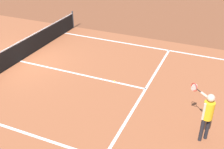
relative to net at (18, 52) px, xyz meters
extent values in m
plane|color=brown|center=(0.00, 0.00, -0.49)|extent=(60.00, 60.00, 0.00)
cube|color=#9E5433|center=(0.00, 0.00, -0.49)|extent=(10.62, 24.40, 0.00)
cube|color=white|center=(4.11, -5.95, -0.49)|extent=(0.10, 11.89, 0.01)
cube|color=white|center=(0.00, -6.40, -0.49)|extent=(8.22, 0.10, 0.01)
cube|color=white|center=(0.00, -3.20, -0.49)|extent=(0.10, 6.40, 0.01)
cylinder|color=#33383D|center=(5.13, 0.00, 0.04)|extent=(0.09, 0.09, 1.07)
cube|color=black|center=(0.00, 0.00, -0.04)|extent=(10.27, 0.02, 0.91)
cube|color=white|center=(0.00, 0.00, 0.44)|extent=(10.27, 0.03, 0.05)
cylinder|color=black|center=(-2.20, -8.85, -0.08)|extent=(0.11, 0.11, 0.84)
cylinder|color=black|center=(-2.04, -9.00, -0.08)|extent=(0.11, 0.11, 0.84)
cylinder|color=gold|center=(-2.12, -8.93, 0.64)|extent=(0.32, 0.32, 0.59)
sphere|color=beige|center=(-2.12, -8.93, 1.09)|extent=(0.23, 0.23, 0.23)
cylinder|color=beige|center=(-2.24, -8.81, 0.65)|extent=(0.08, 0.08, 0.57)
cylinder|color=beige|center=(-1.80, -8.83, 0.88)|extent=(0.44, 0.47, 0.08)
cylinder|color=black|center=(-1.53, -8.54, 0.88)|extent=(0.17, 0.18, 0.03)
torus|color=red|center=(-1.37, -8.37, 0.88)|extent=(0.21, 0.22, 0.28)
cylinder|color=silver|center=(-1.37, -8.37, 0.88)|extent=(0.19, 0.17, 0.25)
sphere|color=#CCE033|center=(0.02, -4.99, -0.46)|extent=(0.07, 0.07, 0.07)
camera|label=1|loc=(-9.32, -8.93, 5.61)|focal=44.48mm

